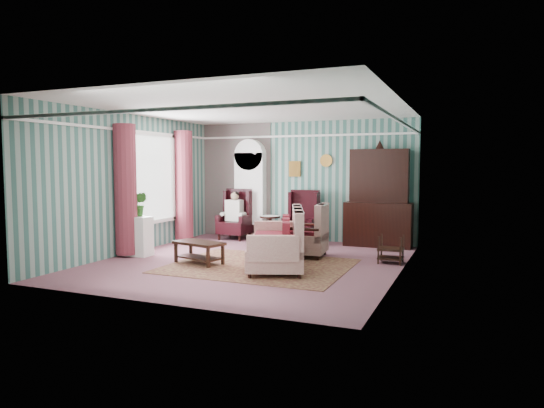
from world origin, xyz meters
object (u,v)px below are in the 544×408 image
at_px(wingback_right, 301,217).
at_px(floral_armchair, 306,230).
at_px(nest_table, 391,249).
at_px(dresser_hutch, 379,195).
at_px(sofa, 275,237).
at_px(coffee_table, 199,253).
at_px(plant_stand, 138,236).
at_px(round_side_table, 270,228).
at_px(seated_woman, 234,216).
at_px(wingback_left, 234,214).
at_px(bookcase, 250,194).

distance_m(wingback_right, floral_armchair, 1.67).
distance_m(wingback_right, nest_table, 2.81).
bearing_deg(floral_armchair, dresser_hutch, -36.31).
relative_size(nest_table, sofa, 0.25).
xyz_separation_m(dresser_hutch, coffee_table, (-2.72, -3.25, -0.97)).
distance_m(wingback_right, plant_stand, 3.76).
bearing_deg(dresser_hutch, round_side_table, -177.36).
xyz_separation_m(seated_woman, plant_stand, (-0.80, -2.75, -0.19)).
xyz_separation_m(wingback_right, round_side_table, (-0.85, 0.15, -0.33)).
distance_m(wingback_left, seated_woman, 0.04).
bearing_deg(wingback_right, bookcase, 165.43).
bearing_deg(coffee_table, wingback_right, 71.99).
distance_m(bookcase, coffee_table, 3.54).
bearing_deg(coffee_table, sofa, 12.38).
height_order(nest_table, sofa, sofa).
bearing_deg(dresser_hutch, coffee_table, -129.89).
bearing_deg(nest_table, seated_woman, 159.15).
xyz_separation_m(plant_stand, floral_armchair, (3.18, 1.20, 0.13)).
bearing_deg(bookcase, dresser_hutch, -2.11).
bearing_deg(plant_stand, coffee_table, -8.44).
relative_size(dresser_hutch, floral_armchair, 2.21).
xyz_separation_m(bookcase, nest_table, (3.82, -1.94, -0.85)).
bearing_deg(round_side_table, coffee_table, -92.19).
bearing_deg(bookcase, wingback_right, -14.57).
distance_m(sofa, coffee_table, 1.48).
relative_size(wingback_left, nest_table, 2.31).
relative_size(dresser_hutch, round_side_table, 3.93).
bearing_deg(nest_table, wingback_left, 159.15).
bearing_deg(floral_armchair, nest_table, -94.87).
bearing_deg(coffee_table, plant_stand, 171.56).
bearing_deg(coffee_table, round_side_table, 87.81).
relative_size(bookcase, floral_armchair, 2.10).
bearing_deg(wingback_right, coffee_table, -108.01).
xyz_separation_m(bookcase, round_side_table, (0.65, -0.24, -0.82)).
bearing_deg(dresser_hutch, bookcase, 177.89).
relative_size(bookcase, seated_woman, 1.90).
height_order(dresser_hutch, seated_woman, dresser_hutch).
relative_size(seated_woman, nest_table, 2.19).
distance_m(bookcase, sofa, 3.67).
bearing_deg(seated_woman, wingback_left, 0.00).
bearing_deg(bookcase, wingback_left, -122.66).
bearing_deg(coffee_table, nest_table, 23.56).
height_order(nest_table, plant_stand, plant_stand).
bearing_deg(wingback_left, bookcase, 57.34).
bearing_deg(coffee_table, wingback_left, 104.65).
xyz_separation_m(bookcase, wingback_left, (-0.25, -0.39, -0.50)).
relative_size(bookcase, sofa, 1.04).
distance_m(seated_woman, nest_table, 4.37).
xyz_separation_m(bookcase, floral_armchair, (2.13, -1.94, -0.59)).
bearing_deg(plant_stand, wingback_left, 73.78).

